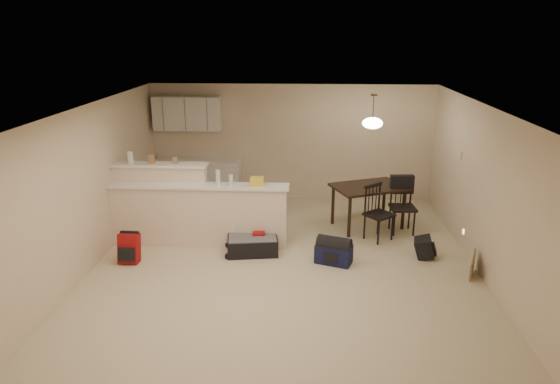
# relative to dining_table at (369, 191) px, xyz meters

# --- Properties ---
(room) EXTENTS (7.00, 7.02, 2.50)m
(room) POSITION_rel_dining_table_xyz_m (-1.49, -1.91, 0.54)
(room) COLOR beige
(room) RESTS_ON ground
(breakfast_bar) EXTENTS (3.08, 0.58, 1.39)m
(breakfast_bar) POSITION_rel_dining_table_xyz_m (-3.25, -0.93, -0.10)
(breakfast_bar) COLOR beige
(breakfast_bar) RESTS_ON ground
(upper_cabinets) EXTENTS (1.40, 0.34, 0.70)m
(upper_cabinets) POSITION_rel_dining_table_xyz_m (-3.69, 1.41, 1.19)
(upper_cabinets) COLOR white
(upper_cabinets) RESTS_ON room
(kitchen_counter) EXTENTS (1.80, 0.60, 0.90)m
(kitchen_counter) POSITION_rel_dining_table_xyz_m (-3.49, 1.28, -0.26)
(kitchen_counter) COLOR white
(kitchen_counter) RESTS_ON ground
(thermostat) EXTENTS (0.02, 0.12, 0.12)m
(thermostat) POSITION_rel_dining_table_xyz_m (1.50, -0.36, 0.79)
(thermostat) COLOR beige
(thermostat) RESTS_ON room
(jar) EXTENTS (0.10, 0.10, 0.20)m
(jar) POSITION_rel_dining_table_xyz_m (-4.17, -0.79, 0.78)
(jar) COLOR silver
(jar) RESTS_ON breakfast_bar
(cereal_box) EXTENTS (0.10, 0.07, 0.16)m
(cereal_box) POSITION_rel_dining_table_xyz_m (-3.81, -0.79, 0.76)
(cereal_box) COLOR #8F6F4A
(cereal_box) RESTS_ON breakfast_bar
(small_box) EXTENTS (0.08, 0.06, 0.12)m
(small_box) POSITION_rel_dining_table_xyz_m (-3.40, -0.79, 0.74)
(small_box) COLOR #8F6F4A
(small_box) RESTS_ON breakfast_bar
(bottle_a) EXTENTS (0.07, 0.07, 0.26)m
(bottle_a) POSITION_rel_dining_table_xyz_m (-2.63, -1.01, 0.51)
(bottle_a) COLOR silver
(bottle_a) RESTS_ON breakfast_bar
(bottle_b) EXTENTS (0.06, 0.06, 0.18)m
(bottle_b) POSITION_rel_dining_table_xyz_m (-2.42, -1.01, 0.47)
(bottle_b) COLOR silver
(bottle_b) RESTS_ON breakfast_bar
(bag_lump) EXTENTS (0.22, 0.18, 0.14)m
(bag_lump) POSITION_rel_dining_table_xyz_m (-1.98, -1.01, 0.45)
(bag_lump) COLOR #8F6F4A
(bag_lump) RESTS_ON breakfast_bar
(dining_table) EXTENTS (1.52, 1.29, 0.81)m
(dining_table) POSITION_rel_dining_table_xyz_m (0.00, 0.00, 0.00)
(dining_table) COLOR black
(dining_table) RESTS_ON ground
(pendant_lamp) EXTENTS (0.36, 0.36, 0.62)m
(pendant_lamp) POSITION_rel_dining_table_xyz_m (-0.00, 0.00, 1.28)
(pendant_lamp) COLOR brown
(pendant_lamp) RESTS_ON room
(dining_chair_near) EXTENTS (0.60, 0.60, 1.00)m
(dining_chair_near) POSITION_rel_dining_table_xyz_m (0.13, -0.61, -0.21)
(dining_chair_near) COLOR black
(dining_chair_near) RESTS_ON ground
(dining_chair_far) EXTENTS (0.48, 0.46, 1.02)m
(dining_chair_far) POSITION_rel_dining_table_xyz_m (0.60, -0.26, -0.20)
(dining_chair_far) COLOR black
(dining_chair_far) RESTS_ON ground
(suitcase) EXTENTS (0.89, 0.65, 0.28)m
(suitcase) POSITION_rel_dining_table_xyz_m (-2.04, -1.30, -0.57)
(suitcase) COLOR black
(suitcase) RESTS_ON ground
(red_backpack) EXTENTS (0.32, 0.21, 0.48)m
(red_backpack) POSITION_rel_dining_table_xyz_m (-3.98, -1.75, -0.47)
(red_backpack) COLOR #A41215
(red_backpack) RESTS_ON ground
(navy_duffel) EXTENTS (0.63, 0.48, 0.31)m
(navy_duffel) POSITION_rel_dining_table_xyz_m (-0.70, -1.61, -0.55)
(navy_duffel) COLOR #13173D
(navy_duffel) RESTS_ON ground
(black_daypack) EXTENTS (0.33, 0.41, 0.32)m
(black_daypack) POSITION_rel_dining_table_xyz_m (0.79, -1.30, -0.55)
(black_daypack) COLOR black
(black_daypack) RESTS_ON ground
(cardboard_sheet) EXTENTS (0.20, 0.43, 0.35)m
(cardboard_sheet) POSITION_rel_dining_table_xyz_m (1.36, -1.96, -0.53)
(cardboard_sheet) COLOR #8F6F4A
(cardboard_sheet) RESTS_ON ground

